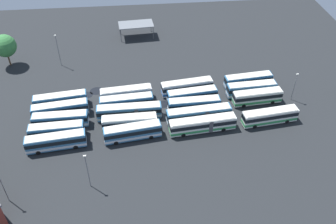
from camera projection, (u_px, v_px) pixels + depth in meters
name	position (u px, v px, depth m)	size (l,w,h in m)	color
ground_plane	(162.00, 114.00, 87.80)	(128.03, 128.03, 0.00)	black
bus_row0_slot0	(248.00, 80.00, 95.34)	(12.60, 3.81, 3.54)	teal
bus_row0_slot1	(251.00, 89.00, 92.47)	(12.57, 3.24, 3.54)	teal
bus_row0_slot2	(257.00, 97.00, 89.96)	(12.18, 3.53, 3.54)	silver
bus_row0_slot4	(270.00, 116.00, 84.28)	(13.14, 4.06, 3.54)	silver
bus_row1_slot0	(187.00, 87.00, 93.21)	(13.26, 4.25, 3.54)	silver
bus_row1_slot1	(192.00, 96.00, 90.35)	(12.47, 3.90, 3.54)	teal
bus_row1_slot2	(194.00, 105.00, 87.55)	(12.48, 2.92, 3.54)	teal
bus_row1_slot3	(199.00, 114.00, 84.83)	(15.19, 3.80, 3.54)	teal
bus_row1_slot4	(203.00, 124.00, 82.11)	(15.20, 3.96, 3.54)	silver
bus_row2_slot0	(126.00, 94.00, 90.92)	(12.78, 3.75, 3.54)	silver
bus_row2_slot1	(127.00, 102.00, 88.29)	(12.92, 3.48, 3.54)	teal
bus_row2_slot2	(129.00, 111.00, 85.62)	(15.05, 2.70, 3.54)	teal
bus_row2_slot3	(130.00, 122.00, 82.66)	(12.29, 2.76, 3.54)	silver
bus_row2_slot4	(133.00, 132.00, 80.21)	(12.78, 4.21, 3.54)	teal
bus_row3_slot0	(60.00, 100.00, 88.90)	(12.86, 4.09, 3.54)	teal
bus_row3_slot1	(60.00, 109.00, 86.16)	(13.19, 4.19, 3.54)	teal
bus_row3_slot2	(60.00, 120.00, 83.35)	(12.44, 2.73, 3.54)	teal
bus_row3_slot3	(57.00, 131.00, 80.49)	(11.93, 3.02, 3.54)	teal
bus_row3_slot4	(56.00, 141.00, 77.91)	(12.78, 3.93, 3.54)	teal
maintenance_shelter	(136.00, 25.00, 114.99)	(11.13, 6.41, 4.35)	slate
lamp_post_mid_lot	(58.00, 49.00, 101.14)	(0.56, 0.28, 9.50)	slate
lamp_post_by_building	(294.00, 86.00, 89.46)	(0.56, 0.28, 7.70)	slate
lamp_post_near_entrance	(87.00, 170.00, 68.12)	(0.56, 0.28, 8.46)	slate
lamp_post_far_corner	(2.00, 183.00, 65.26)	(0.56, 0.28, 9.10)	slate
tree_east_edge	(5.00, 46.00, 100.59)	(6.24, 6.24, 9.31)	brown
puddle_back_corner	(87.00, 95.00, 93.61)	(2.90, 2.90, 0.01)	black
puddle_near_shelter	(163.00, 104.00, 90.67)	(2.99, 2.99, 0.01)	black
puddle_front_lane	(97.00, 91.00, 94.96)	(3.41, 3.41, 0.01)	black
puddle_between_rows	(178.00, 88.00, 95.88)	(3.89, 3.89, 0.01)	black
puddle_centre_drain	(227.00, 112.00, 88.51)	(2.53, 2.53, 0.01)	black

